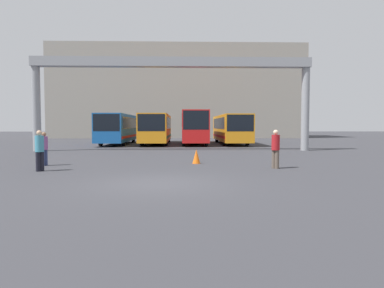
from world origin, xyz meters
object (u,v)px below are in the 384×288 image
at_px(pedestrian_near_right, 40,150).
at_px(bus_slot_3, 231,127).
at_px(bus_slot_1, 156,127).
at_px(pedestrian_far_center, 276,148).
at_px(bus_slot_0, 118,127).
at_px(traffic_cone, 196,156).
at_px(bus_slot_2, 194,126).
at_px(pedestrian_near_center, 44,148).

bearing_deg(pedestrian_near_right, bus_slot_3, 10.42).
distance_m(bus_slot_1, pedestrian_far_center, 21.73).
bearing_deg(bus_slot_0, pedestrian_near_right, -88.22).
relative_size(bus_slot_0, traffic_cone, 15.40).
xyz_separation_m(bus_slot_0, pedestrian_near_right, (0.65, -20.97, -0.84)).
relative_size(bus_slot_2, bus_slot_3, 0.88).
height_order(bus_slot_0, traffic_cone, bus_slot_0).
bearing_deg(bus_slot_0, pedestrian_far_center, -62.15).
xyz_separation_m(bus_slot_3, traffic_cone, (-4.36, -18.79, -1.36)).
height_order(pedestrian_far_center, pedestrian_near_center, pedestrian_far_center).
height_order(pedestrian_far_center, traffic_cone, pedestrian_far_center).
relative_size(bus_slot_3, pedestrian_near_center, 7.62).
bearing_deg(bus_slot_0, traffic_cone, -68.21).
bearing_deg(traffic_cone, bus_slot_2, 88.50).
distance_m(bus_slot_1, bus_slot_2, 3.92).
relative_size(bus_slot_1, bus_slot_2, 1.10).
distance_m(bus_slot_2, pedestrian_near_center, 20.30).
xyz_separation_m(bus_slot_0, pedestrian_near_center, (0.04, -18.96, -0.89)).
distance_m(bus_slot_0, pedestrian_near_center, 18.98).
height_order(bus_slot_0, bus_slot_3, bus_slot_0).
xyz_separation_m(bus_slot_1, pedestrian_far_center, (6.85, -20.61, -0.83)).
xyz_separation_m(bus_slot_3, pedestrian_near_center, (-11.62, -19.49, -0.87)).
bearing_deg(pedestrian_near_right, bus_slot_1, 28.88).
relative_size(bus_slot_0, pedestrian_near_center, 6.95).
bearing_deg(bus_slot_3, pedestrian_far_center, -92.53).
height_order(bus_slot_2, pedestrian_far_center, bus_slot_2).
height_order(bus_slot_2, pedestrian_near_right, bus_slot_2).
relative_size(bus_slot_3, pedestrian_near_right, 7.14).
bearing_deg(traffic_cone, pedestrian_near_center, -174.46).
distance_m(pedestrian_far_center, pedestrian_near_center, 10.78).
relative_size(pedestrian_near_center, traffic_cone, 2.21).
bearing_deg(bus_slot_3, bus_slot_1, -178.22).
xyz_separation_m(bus_slot_3, pedestrian_far_center, (-0.92, -20.85, -0.80)).
bearing_deg(bus_slot_2, pedestrian_far_center, -81.61).
relative_size(bus_slot_2, pedestrian_near_center, 6.68).
bearing_deg(pedestrian_far_center, bus_slot_0, -13.30).
relative_size(bus_slot_3, pedestrian_far_center, 7.09).
bearing_deg(pedestrian_near_right, traffic_cone, -30.28).
height_order(bus_slot_2, bus_slot_3, bus_slot_2).
bearing_deg(pedestrian_far_center, bus_slot_2, -32.77).
bearing_deg(pedestrian_near_center, bus_slot_2, -178.91).
xyz_separation_m(bus_slot_1, traffic_cone, (3.41, -18.55, -1.38)).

